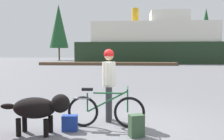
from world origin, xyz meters
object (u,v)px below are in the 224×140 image
(backpack, at_px, (136,126))
(sailboat_moored, at_px, (158,59))
(dog, at_px, (39,108))
(person_cyclist, at_px, (109,78))
(bicycle, at_px, (105,110))
(handbag_pannier, at_px, (70,123))
(ferry_boat, at_px, (154,44))

(backpack, distance_m, sailboat_moored, 41.18)
(dog, distance_m, sailboat_moored, 41.47)
(person_cyclist, bearing_deg, bicycle, -93.46)
(handbag_pannier, height_order, sailboat_moored, sailboat_moored)
(bicycle, height_order, ferry_boat, ferry_boat)
(handbag_pannier, bearing_deg, dog, -155.06)
(bicycle, relative_size, dog, 1.20)
(backpack, bearing_deg, sailboat_moored, 83.05)
(bicycle, relative_size, person_cyclist, 0.99)
(person_cyclist, relative_size, sailboat_moored, 0.23)
(backpack, distance_m, handbag_pannier, 1.42)
(handbag_pannier, distance_m, ferry_boat, 35.27)
(dog, distance_m, backpack, 1.98)
(handbag_pannier, xyz_separation_m, ferry_boat, (5.08, 34.77, 3.00))
(bicycle, xyz_separation_m, person_cyclist, (0.03, 0.52, 0.68))
(handbag_pannier, relative_size, ferry_boat, 0.01)
(person_cyclist, distance_m, backpack, 1.50)
(backpack, height_order, sailboat_moored, sailboat_moored)
(dog, bearing_deg, ferry_boat, 80.86)
(dog, distance_m, ferry_boat, 35.58)
(dog, relative_size, sailboat_moored, 0.19)
(backpack, relative_size, ferry_boat, 0.02)
(person_cyclist, relative_size, handbag_pannier, 5.23)
(ferry_boat, xyz_separation_m, sailboat_moored, (1.29, 5.86, -2.66))
(bicycle, height_order, backpack, bicycle)
(handbag_pannier, height_order, ferry_boat, ferry_boat)
(handbag_pannier, bearing_deg, person_cyclist, 47.68)
(backpack, relative_size, sailboat_moored, 0.06)
(person_cyclist, xyz_separation_m, sailboat_moored, (5.62, 39.80, -0.55))
(backpack, xyz_separation_m, sailboat_moored, (4.98, 40.87, 0.28))
(ferry_boat, bearing_deg, person_cyclist, -97.26)
(handbag_pannier, bearing_deg, bicycle, 22.95)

